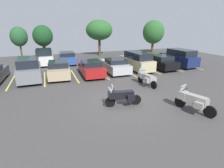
% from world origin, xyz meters
% --- Properties ---
extents(ground, '(44.00, 44.00, 0.10)m').
position_xyz_m(ground, '(0.00, 0.00, -0.05)').
color(ground, '#423F3F').
extents(motorcycle_touring, '(2.21, 0.97, 1.34)m').
position_xyz_m(motorcycle_touring, '(-0.11, -0.35, 0.63)').
color(motorcycle_touring, black).
rests_on(motorcycle_touring, ground).
extents(motorcycle_second, '(0.98, 2.28, 1.34)m').
position_xyz_m(motorcycle_second, '(3.22, 2.49, 0.63)').
color(motorcycle_second, black).
rests_on(motorcycle_second, ground).
extents(motorcycle_third, '(1.19, 2.25, 1.41)m').
position_xyz_m(motorcycle_third, '(3.28, -2.41, 0.67)').
color(motorcycle_third, black).
rests_on(motorcycle_third, ground).
extents(parking_stripes, '(24.54, 4.77, 0.01)m').
position_xyz_m(parking_stripes, '(-0.41, 7.27, 0.00)').
color(parking_stripes, '#EAE066').
rests_on(parking_stripes, ground).
extents(car_grey, '(1.93, 4.24, 1.98)m').
position_xyz_m(car_grey, '(-5.60, 7.17, 0.97)').
color(car_grey, slate).
rests_on(car_grey, ground).
extents(car_tan, '(2.16, 4.47, 1.51)m').
position_xyz_m(car_tan, '(-3.13, 7.44, 0.74)').
color(car_tan, tan).
rests_on(car_tan, ground).
extents(car_red, '(1.97, 4.48, 1.45)m').
position_xyz_m(car_red, '(-0.20, 6.99, 0.72)').
color(car_red, maroon).
rests_on(car_red, ground).
extents(car_silver, '(2.07, 4.66, 1.42)m').
position_xyz_m(car_silver, '(2.41, 7.39, 0.70)').
color(car_silver, '#B7B7BC').
rests_on(car_silver, ground).
extents(car_champagne, '(2.02, 4.79, 1.96)m').
position_xyz_m(car_champagne, '(4.91, 7.36, 0.98)').
color(car_champagne, '#C1B289').
rests_on(car_champagne, ground).
extents(car_black, '(1.99, 4.44, 1.49)m').
position_xyz_m(car_black, '(7.73, 7.12, 0.74)').
color(car_black, black).
rests_on(car_black, ground).
extents(car_navy, '(2.24, 4.76, 1.98)m').
position_xyz_m(car_navy, '(10.57, 7.47, 0.98)').
color(car_navy, navy).
rests_on(car_navy, ground).
extents(car_far_white, '(1.92, 4.26, 1.91)m').
position_xyz_m(car_far_white, '(-4.36, 13.74, 0.93)').
color(car_far_white, white).
rests_on(car_far_white, ground).
extents(car_far_blue, '(2.00, 4.92, 1.44)m').
position_xyz_m(car_far_blue, '(-1.65, 13.72, 0.71)').
color(car_far_blue, '#2D519E').
rests_on(car_far_blue, ground).
extents(tree_center, '(2.75, 2.75, 4.66)m').
position_xyz_m(tree_center, '(-4.29, 18.60, 3.15)').
color(tree_center, '#4C3823').
rests_on(tree_center, ground).
extents(tree_center_right, '(3.67, 3.67, 5.46)m').
position_xyz_m(tree_center_right, '(13.78, 18.29, 3.47)').
color(tree_center_right, '#4C3823').
rests_on(tree_center_right, ground).
extents(tree_center_left, '(4.13, 4.13, 5.44)m').
position_xyz_m(tree_center_left, '(4.04, 18.46, 3.88)').
color(tree_center_left, '#4C3823').
rests_on(tree_center_left, ground).
extents(tree_left, '(2.41, 2.41, 4.45)m').
position_xyz_m(tree_left, '(-7.59, 20.51, 3.02)').
color(tree_left, '#4C3823').
rests_on(tree_left, ground).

